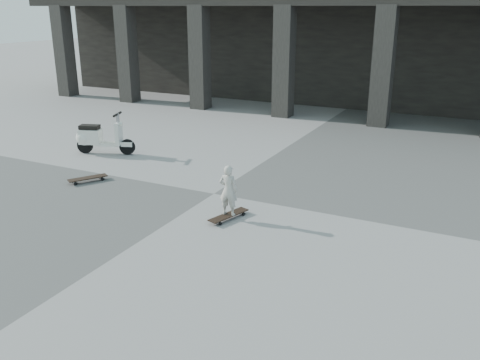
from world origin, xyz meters
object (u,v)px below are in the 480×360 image
at_px(longboard, 229,215).
at_px(scooter, 95,137).
at_px(child, 228,190).
at_px(skateboard_spare, 88,178).

xyz_separation_m(longboard, scooter, (-5.51, 2.49, 0.39)).
distance_m(child, scooter, 6.04).
relative_size(longboard, scooter, 0.59).
bearing_deg(skateboard_spare, child, -65.57).
bearing_deg(child, longboard, 39.30).
bearing_deg(scooter, child, -43.63).
height_order(longboard, child, child).
xyz_separation_m(child, scooter, (-5.51, 2.49, -0.13)).
relative_size(child, scooter, 0.62).
bearing_deg(child, skateboard_spare, -12.67).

